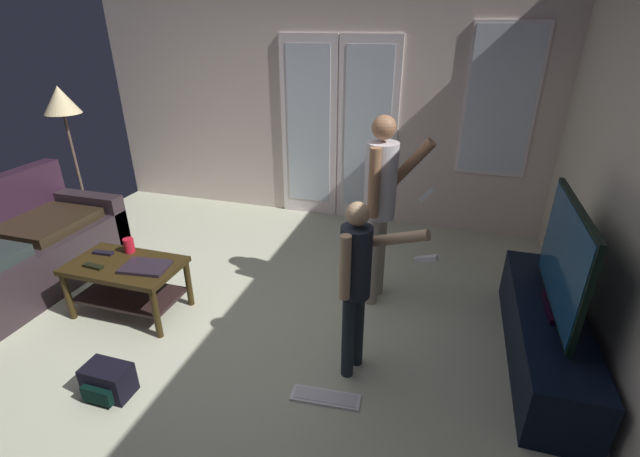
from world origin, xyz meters
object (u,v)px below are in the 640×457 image
Objects in this scene: tv_stand at (544,334)px; coffee_table at (127,277)px; tv_remote_black at (93,266)px; leather_couch at (7,260)px; person_child at (357,276)px; laptop_closed at (146,267)px; dvd_remote_slim at (103,253)px; backpack at (108,381)px; cup_near_edge at (129,245)px; person_adult at (381,197)px; floor_lamp at (62,108)px; loose_keyboard at (325,397)px; flat_screen_tv at (564,260)px.

coffee_table is at bearing -173.60° from tv_stand.
leather_couch is at bearing -179.69° from tv_remote_black.
coffee_table is 1.93m from person_child.
tv_remote_black is (-2.07, 0.01, -0.28)m from person_child.
person_child is at bearing -10.79° from laptop_closed.
tv_remote_black is (-0.39, -0.11, -0.00)m from laptop_closed.
backpack is at bearing -54.71° from dvd_remote_slim.
dvd_remote_slim is at bearing 174.35° from person_child.
leather_couch is 1.14m from cup_near_edge.
cup_near_edge is at bearing 118.09° from backpack.
coffee_table is at bearing 169.30° from laptop_closed.
person_adult reaches higher than tv_stand.
floor_lamp is at bearing 158.90° from person_child.
backpack is (0.44, -0.80, -0.22)m from coffee_table.
loose_keyboard is (-1.35, -0.79, -0.20)m from tv_stand.
person_child reaches higher than loose_keyboard.
person_child is at bearing -21.10° from floor_lamp.
tv_remote_black is at bearing -171.80° from laptop_closed.
tv_stand is 1.57m from loose_keyboard.
flat_screen_tv is 3.35m from tv_remote_black.
loose_keyboard is 2.15m from dvd_remote_slim.
cup_near_edge is at bearing -35.43° from floor_lamp.
cup_near_edge is (1.10, 0.23, 0.19)m from leather_couch.
loose_keyboard is 3.74× the size of cup_near_edge.
person_adult is (1.87, 0.77, 0.61)m from coffee_table.
leather_couch reaches higher than coffee_table.
backpack is 0.99m from tv_remote_black.
person_adult reaches higher than cup_near_edge.
leather_couch reaches higher than dvd_remote_slim.
coffee_table is 0.53× the size of tv_stand.
floor_lamp is (-4.58, 0.81, 1.17)m from tv_stand.
flat_screen_tv is 3.66× the size of backpack.
flat_screen_tv is 1.33m from person_child.
laptop_closed is (1.39, 0.04, 0.15)m from leather_couch.
tv_stand is at bearing 12.18° from tv_remote_black.
cup_near_edge is (-0.29, 0.19, 0.05)m from laptop_closed.
person_adult is at bearing 18.59° from laptop_closed.
laptop_closed is (-2.91, -0.36, 0.25)m from tv_stand.
tv_stand is at bearing 30.55° from loose_keyboard.
flat_screen_tv reaches higher than laptop_closed.
person_adult reaches higher than person_child.
cup_near_edge reaches higher than laptop_closed.
loose_keyboard is (-0.11, -0.31, -0.73)m from person_child.
tv_remote_black reaches higher than tv_stand.
cup_near_edge is at bearing 114.31° from coffee_table.
leather_couch is at bearing -168.13° from cup_near_edge.
leather_couch is at bearing -164.79° from person_adult.
cup_near_edge is at bearing 11.87° from leather_couch.
tv_remote_black is at bearing 179.70° from person_child.
floor_lamp is at bearing 144.57° from cup_near_edge.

